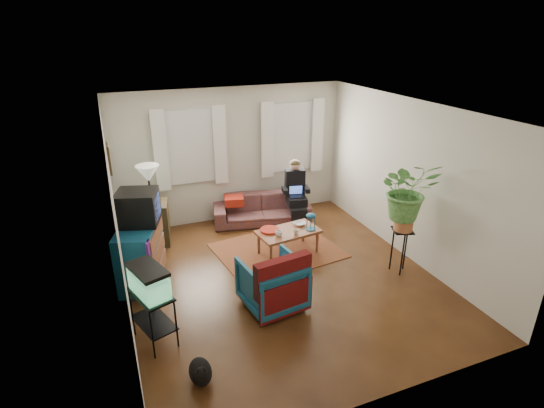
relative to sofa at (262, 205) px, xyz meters
name	(u,v)px	position (x,y,z in m)	size (l,w,h in m)	color
floor	(282,278)	(-0.44, -2.05, -0.37)	(4.50, 5.00, 0.01)	#4F2B14
ceiling	(283,110)	(-0.44, -2.05, 2.23)	(4.50, 5.00, 0.01)	white
wall_back	(232,155)	(-0.44, 0.45, 0.93)	(4.50, 0.01, 2.60)	silver
wall_front	(387,297)	(-0.44, -4.55, 0.93)	(4.50, 0.01, 2.60)	silver
wall_left	(117,227)	(-2.69, -2.05, 0.93)	(0.01, 5.00, 2.60)	silver
wall_right	(410,181)	(1.81, -2.05, 0.93)	(0.01, 5.00, 2.60)	silver
window_left	(190,147)	(-1.24, 0.43, 1.18)	(1.08, 0.04, 1.38)	white
window_right	(291,137)	(0.81, 0.43, 1.18)	(1.08, 0.04, 1.38)	white
curtains_left	(191,148)	(-1.24, 0.35, 1.18)	(1.36, 0.06, 1.50)	white
curtains_right	(293,138)	(0.81, 0.35, 1.18)	(1.36, 0.06, 1.50)	white
picture_frame	(110,158)	(-2.65, -1.20, 1.58)	(0.04, 0.32, 0.40)	#3D2616
area_rug	(277,250)	(-0.17, -1.22, -0.36)	(2.00, 1.60, 0.01)	brown
sofa	(262,205)	(0.00, 0.00, 0.00)	(1.88, 0.74, 0.73)	brown
seated_person	(295,194)	(0.66, -0.15, 0.19)	(0.47, 0.58, 1.12)	black
side_table	(154,223)	(-2.09, -0.11, 0.02)	(0.53, 0.53, 0.77)	#3D2217
table_lamp	(149,186)	(-2.09, -0.11, 0.73)	(0.39, 0.39, 0.70)	white
dresser	(141,254)	(-2.43, -1.31, 0.10)	(0.52, 1.03, 0.93)	#12616F
crt_tv	(138,207)	(-2.38, -1.22, 0.81)	(0.57, 0.52, 0.50)	black
aquarium_stand	(154,317)	(-2.44, -2.76, -0.02)	(0.35, 0.62, 0.69)	black
aquarium	(149,280)	(-2.44, -2.76, 0.51)	(0.31, 0.57, 0.37)	#7FD899
black_cat	(200,369)	(-2.07, -3.61, -0.21)	(0.25, 0.38, 0.32)	black
armchair	(272,281)	(-0.83, -2.62, 0.03)	(0.77, 0.73, 0.79)	#136D72
serape_throw	(284,281)	(-0.79, -2.93, 0.20)	(0.80, 0.18, 0.66)	#9E0A0A
coffee_table	(288,242)	(-0.03, -1.36, -0.15)	(1.04, 0.57, 0.43)	brown
cup_a	(279,234)	(-0.25, -1.48, 0.11)	(0.12, 0.12, 0.09)	white
cup_b	(296,232)	(0.04, -1.52, 0.11)	(0.09, 0.09, 0.09)	beige
bowl	(299,224)	(0.24, -1.23, 0.09)	(0.20, 0.20, 0.05)	white
snack_tray	(270,230)	(-0.33, -1.25, 0.08)	(0.32, 0.32, 0.04)	#B21414
birdcage	(311,221)	(0.35, -1.45, 0.21)	(0.17, 0.17, 0.30)	#115B6B
plant_stand	(400,251)	(1.37, -2.54, 0.00)	(0.31, 0.31, 0.74)	black
potted_plant	(407,199)	(1.37, -2.54, 0.88)	(0.84, 0.73, 0.93)	#599947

